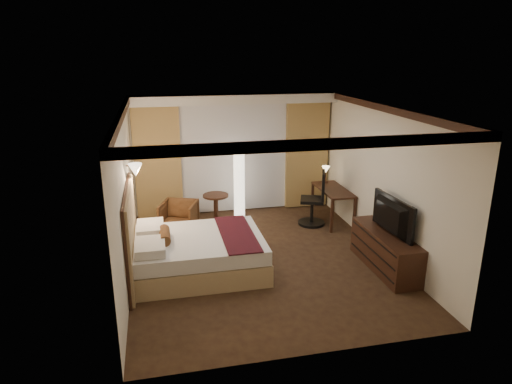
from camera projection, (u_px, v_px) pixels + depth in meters
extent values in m
cube|color=#331D13|center=(261.00, 259.00, 8.22)|extent=(4.50, 5.50, 0.01)
cube|color=white|center=(261.00, 108.00, 7.41)|extent=(4.50, 5.50, 0.01)
cube|color=white|center=(234.00, 153.00, 10.37)|extent=(4.50, 0.02, 2.70)
cube|color=white|center=(125.00, 196.00, 7.35)|extent=(0.02, 5.50, 2.70)
cube|color=white|center=(382.00, 180.00, 8.28)|extent=(0.02, 5.50, 2.70)
cube|color=white|center=(235.00, 99.00, 9.76)|extent=(4.50, 0.50, 0.20)
cube|color=silver|center=(234.00, 159.00, 10.33)|extent=(2.48, 0.04, 2.45)
cube|color=tan|center=(158.00, 163.00, 9.92)|extent=(1.00, 0.14, 2.45)
cube|color=tan|center=(307.00, 155.00, 10.62)|extent=(1.00, 0.14, 2.45)
imported|color=#472E15|center=(179.00, 215.00, 9.36)|extent=(0.87, 0.85, 0.71)
imported|color=black|center=(387.00, 214.00, 7.58)|extent=(0.74, 1.21, 0.15)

